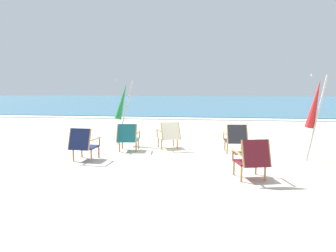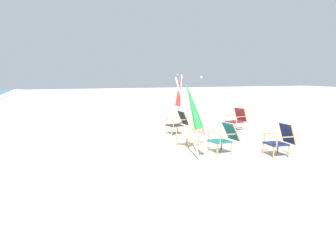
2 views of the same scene
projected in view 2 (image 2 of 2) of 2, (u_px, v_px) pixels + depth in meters
ground_plane at (210, 137)px, 10.88m from camera, size 80.00×80.00×0.00m
beach_chair_back_right at (179, 122)px, 11.41m from camera, size 0.64×0.77×0.80m
beach_chair_far_center at (225, 137)px, 8.72m from camera, size 0.64×0.79×0.79m
beach_chair_mid_center at (237, 119)px, 12.28m from camera, size 0.72×0.78×0.82m
beach_chair_back_left at (281, 139)px, 8.36m from camera, size 0.63×0.70×0.82m
beach_chair_front_right at (191, 131)px, 9.57m from camera, size 0.80×0.89×0.80m
umbrella_furled_green at (192, 106)px, 7.75m from camera, size 0.56×0.65×2.04m
umbrella_furled_red at (179, 92)px, 13.12m from camera, size 0.44×0.46×2.10m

